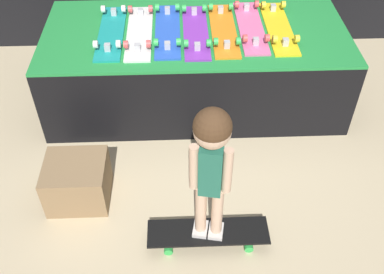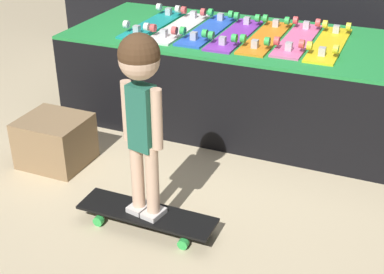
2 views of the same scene
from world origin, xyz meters
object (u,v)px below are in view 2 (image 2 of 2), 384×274
Objects in this scene: skateboard_purple_on_rack at (235,33)px; skateboard_white_on_rack at (180,26)px; skateboard_pink_on_rack at (298,39)px; skateboard_blue_on_rack at (208,29)px; child at (141,94)px; skateboard_on_floor at (147,215)px; storage_box at (55,141)px; skateboard_teal_on_rack at (154,23)px; skateboard_yellow_on_rack at (329,43)px; skateboard_orange_on_rack at (266,36)px.

skateboard_white_on_rack is at bearing 179.47° from skateboard_purple_on_rack.
skateboard_pink_on_rack is at bearing 3.16° from skateboard_white_on_rack.
skateboard_pink_on_rack is (0.61, 0.03, 0.00)m from skateboard_blue_on_rack.
skateboard_on_floor is at bearing 10.79° from child.
storage_box is (-0.79, -0.99, -0.48)m from skateboard_purple_on_rack.
child is at bearing -24.64° from storage_box.
skateboard_blue_on_rack is at bearing 98.91° from skateboard_on_floor.
skateboard_white_on_rack is at bearing 107.12° from skateboard_on_floor.
storage_box reaches higher than skateboard_on_floor.
skateboard_white_on_rack and skateboard_blue_on_rack have the same top height.
skateboard_blue_on_rack is at bearing 109.70° from child.
storage_box is (-0.39, -1.00, -0.48)m from skateboard_white_on_rack.
skateboard_pink_on_rack is 1.66m from storage_box.
skateboard_teal_on_rack is at bearing 114.43° from skateboard_on_floor.
skateboard_teal_on_rack is 1.61m from skateboard_on_floor.
skateboard_blue_on_rack is 0.61m from skateboard_pink_on_rack.
skateboard_blue_on_rack is at bearing 4.96° from skateboard_white_on_rack.
skateboard_purple_on_rack is 1.97× the size of storage_box.
skateboard_yellow_on_rack is 1.97× the size of storage_box.
skateboard_yellow_on_rack is 0.82× the size of child.
skateboard_blue_on_rack is 1.00× the size of skateboard_yellow_on_rack.
skateboard_purple_on_rack is at bearing 101.35° from child.
skateboard_pink_on_rack is at bearing 40.94° from storage_box.
skateboard_blue_on_rack is 0.82m from skateboard_yellow_on_rack.
skateboard_pink_on_rack is 1.06× the size of skateboard_on_floor.
skateboard_teal_on_rack is 0.20m from skateboard_white_on_rack.
skateboard_white_on_rack is 1.06× the size of skateboard_on_floor.
skateboard_pink_on_rack is 1.47m from child.
skateboard_teal_on_rack is 0.61m from skateboard_purple_on_rack.
child is at bearing -113.21° from skateboard_yellow_on_rack.
skateboard_on_floor is at bearing -113.21° from skateboard_yellow_on_rack.
skateboard_pink_on_rack is at bearing 6.83° from skateboard_purple_on_rack.
storage_box is (-1.20, -1.04, -0.48)m from skateboard_pink_on_rack.
skateboard_on_floor is (0.63, -1.38, -0.56)m from skateboard_teal_on_rack.
skateboard_orange_on_rack is at bearing 45.35° from storage_box.
skateboard_teal_on_rack is at bearing -177.95° from skateboard_pink_on_rack.
skateboard_white_on_rack is 0.20m from skateboard_blue_on_rack.
child reaches higher than skateboard_white_on_rack.
skateboard_teal_on_rack is at bearing 178.84° from skateboard_purple_on_rack.
skateboard_purple_on_rack is 1.37m from child.
skateboard_blue_on_rack is 0.82× the size of child.
skateboard_blue_on_rack is at bearing 1.28° from skateboard_teal_on_rack.
skateboard_purple_on_rack is at bearing -177.03° from skateboard_yellow_on_rack.
skateboard_pink_on_rack is 1.57m from skateboard_on_floor.
skateboard_on_floor is at bearing -105.60° from skateboard_pink_on_rack.
storage_box is at bearing -111.16° from skateboard_white_on_rack.
skateboard_white_on_rack is 1.00× the size of skateboard_blue_on_rack.
skateboard_teal_on_rack reaches higher than skateboard_on_floor.
skateboard_yellow_on_rack reaches higher than skateboard_on_floor.
skateboard_on_floor is at bearing -72.88° from skateboard_white_on_rack.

